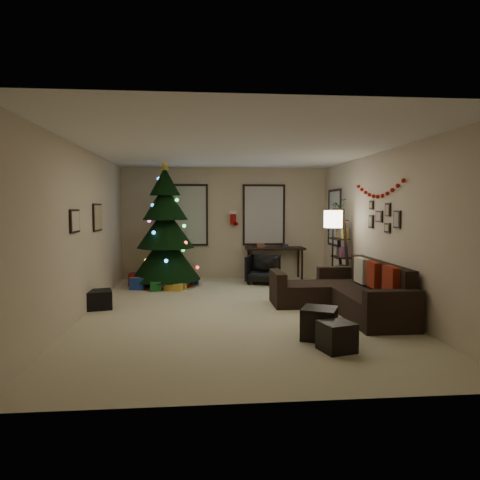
% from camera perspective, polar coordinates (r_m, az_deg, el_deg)
% --- Properties ---
extents(floor, '(7.00, 7.00, 0.00)m').
position_cam_1_polar(floor, '(7.48, -0.35, -9.17)').
color(floor, beige).
rests_on(floor, ground).
extents(ceiling, '(7.00, 7.00, 0.00)m').
position_cam_1_polar(ceiling, '(7.34, -0.36, 11.80)').
color(ceiling, white).
rests_on(ceiling, floor).
extents(wall_back, '(5.00, 0.00, 5.00)m').
position_cam_1_polar(wall_back, '(10.77, -1.92, 2.21)').
color(wall_back, beige).
rests_on(wall_back, floor).
extents(wall_front, '(5.00, 0.00, 5.00)m').
position_cam_1_polar(wall_front, '(3.82, 4.07, -1.62)').
color(wall_front, beige).
rests_on(wall_front, floor).
extents(wall_left, '(0.00, 7.00, 7.00)m').
position_cam_1_polar(wall_left, '(7.50, -19.76, 1.05)').
color(wall_left, beige).
rests_on(wall_left, floor).
extents(wall_right, '(0.00, 7.00, 7.00)m').
position_cam_1_polar(wall_right, '(7.90, 18.04, 1.24)').
color(wall_right, beige).
rests_on(wall_right, floor).
extents(window_back_left, '(1.05, 0.06, 1.50)m').
position_cam_1_polar(window_back_left, '(10.72, -7.00, 3.24)').
color(window_back_left, '#728CB2').
rests_on(window_back_left, wall_back).
extents(window_back_right, '(1.05, 0.06, 1.50)m').
position_cam_1_polar(window_back_right, '(10.83, 3.11, 3.28)').
color(window_back_right, '#728CB2').
rests_on(window_back_right, wall_back).
extents(window_right_wall, '(0.06, 0.90, 1.30)m').
position_cam_1_polar(window_right_wall, '(10.27, 12.29, 2.85)').
color(window_right_wall, '#728CB2').
rests_on(window_right_wall, wall_right).
extents(christmas_tree, '(1.53, 1.53, 2.85)m').
position_cam_1_polar(christmas_tree, '(9.83, -9.67, 0.96)').
color(christmas_tree, black).
rests_on(christmas_tree, floor).
extents(presents, '(1.50, 1.01, 0.30)m').
position_cam_1_polar(presents, '(9.65, -9.92, -5.47)').
color(presents, navy).
rests_on(presents, floor).
extents(sofa, '(1.77, 2.59, 0.84)m').
position_cam_1_polar(sofa, '(7.65, 13.86, -6.91)').
color(sofa, black).
rests_on(sofa, floor).
extents(pillow_red_a, '(0.15, 0.45, 0.45)m').
position_cam_1_polar(pillow_red_a, '(6.91, 19.07, -5.12)').
color(pillow_red_a, maroon).
rests_on(pillow_red_a, sofa).
extents(pillow_red_b, '(0.14, 0.43, 0.42)m').
position_cam_1_polar(pillow_red_b, '(7.51, 16.98, -4.33)').
color(pillow_red_b, maroon).
rests_on(pillow_red_b, sofa).
extents(pillow_cream, '(0.13, 0.44, 0.44)m').
position_cam_1_polar(pillow_cream, '(8.01, 15.54, -3.84)').
color(pillow_cream, beige).
rests_on(pillow_cream, sofa).
extents(ottoman_near, '(0.58, 0.58, 0.42)m').
position_cam_1_polar(ottoman_near, '(5.99, 10.29, -10.62)').
color(ottoman_near, black).
rests_on(ottoman_near, floor).
extents(ottoman_far, '(0.46, 0.46, 0.35)m').
position_cam_1_polar(ottoman_far, '(5.55, 12.47, -12.18)').
color(ottoman_far, black).
rests_on(ottoman_far, floor).
extents(desk, '(1.42, 0.51, 0.77)m').
position_cam_1_polar(desk, '(10.68, 4.59, -1.44)').
color(desk, black).
rests_on(desk, floor).
extents(desk_chair, '(0.81, 0.79, 0.66)m').
position_cam_1_polar(desk_chair, '(10.02, 3.01, -3.80)').
color(desk_chair, black).
rests_on(desk_chair, floor).
extents(bookshelf, '(0.30, 0.51, 1.71)m').
position_cam_1_polar(bookshelf, '(9.30, 13.10, -1.46)').
color(bookshelf, black).
rests_on(bookshelf, floor).
extents(potted_plant, '(0.48, 0.43, 0.46)m').
position_cam_1_polar(potted_plant, '(9.53, 12.65, 4.52)').
color(potted_plant, '#4C4C4C').
rests_on(potted_plant, bookshelf).
extents(floor_lamp, '(0.35, 0.35, 1.68)m').
position_cam_1_polar(floor_lamp, '(8.67, 12.02, 1.96)').
color(floor_lamp, black).
rests_on(floor_lamp, floor).
extents(art_map, '(0.04, 0.60, 0.50)m').
position_cam_1_polar(art_map, '(8.38, -18.08, 2.81)').
color(art_map, black).
rests_on(art_map, wall_left).
extents(art_abstract, '(0.04, 0.45, 0.35)m').
position_cam_1_polar(art_abstract, '(6.98, -20.72, 2.32)').
color(art_abstract, black).
rests_on(art_abstract, wall_left).
extents(gallery, '(0.03, 1.25, 0.54)m').
position_cam_1_polar(gallery, '(7.81, 18.15, 2.84)').
color(gallery, black).
rests_on(gallery, wall_right).
extents(garland, '(0.08, 1.90, 0.30)m').
position_cam_1_polar(garland, '(7.97, 17.53, 6.26)').
color(garland, '#A5140C').
rests_on(garland, wall_right).
extents(stocking_left, '(0.20, 0.05, 0.36)m').
position_cam_1_polar(stocking_left, '(10.81, -2.69, 2.39)').
color(stocking_left, '#990F0C').
rests_on(stocking_left, wall_back).
extents(stocking_right, '(0.20, 0.05, 0.36)m').
position_cam_1_polar(stocking_right, '(10.62, -0.86, 2.92)').
color(stocking_right, '#990F0C').
rests_on(stocking_right, wall_back).
extents(storage_bin, '(0.72, 0.57, 0.32)m').
position_cam_1_polar(storage_bin, '(7.96, -18.67, -7.40)').
color(storage_bin, black).
rests_on(storage_bin, floor).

